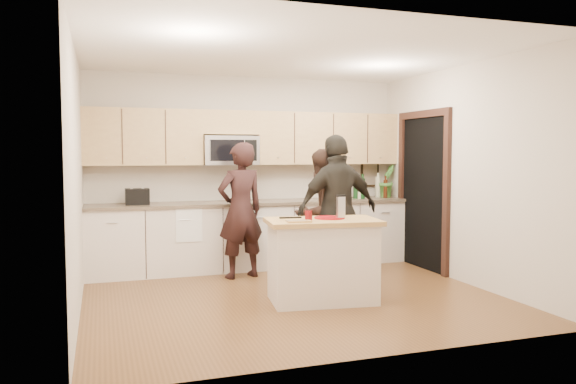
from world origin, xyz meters
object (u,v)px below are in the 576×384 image
object	(u,v)px
woman_left	(241,210)
toaster	(137,197)
island	(322,260)
woman_center	(322,215)
woman_right	(338,210)

from	to	relation	value
woman_left	toaster	bearing A→B (deg)	-37.64
island	woman_center	xyz separation A→B (m)	(0.36, 0.92, 0.38)
island	woman_left	distance (m)	1.59
toaster	island	bearing A→B (deg)	-47.28
toaster	woman_right	world-z (taller)	woman_right
woman_left	woman_center	size ratio (longest dim) A/B	1.05
toaster	woman_center	distance (m)	2.42
island	toaster	world-z (taller)	toaster
island	woman_right	distance (m)	0.95
island	woman_center	size ratio (longest dim) A/B	0.77
island	woman_center	world-z (taller)	woman_center
woman_right	woman_left	bearing A→B (deg)	-43.72
toaster	woman_left	distance (m)	1.38
woman_left	woman_center	bearing A→B (deg)	136.92
toaster	woman_left	world-z (taller)	woman_left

